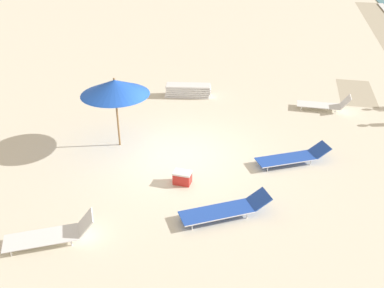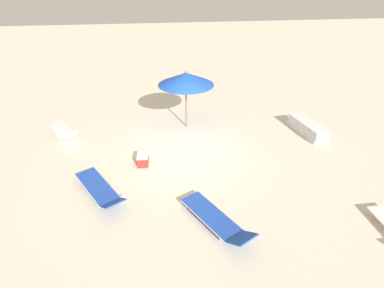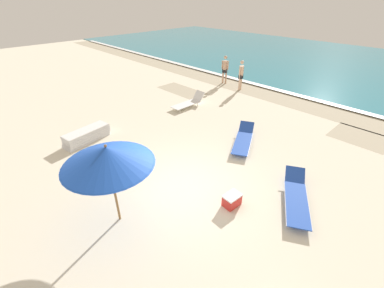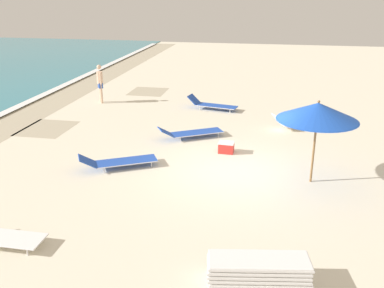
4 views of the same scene
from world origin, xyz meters
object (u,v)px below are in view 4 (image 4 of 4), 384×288
object	(u,v)px
sun_lounger_beside_umbrella	(212,105)
sun_lounger_near_water_left	(119,161)
lounger_stack	(259,271)
sun_lounger_near_water_right	(191,132)
cooler_box	(226,147)
beachgoer_shoreline_child	(100,81)
sun_lounger_mid_beach_solo	(297,123)
beach_umbrella	(318,112)

from	to	relation	value
sun_lounger_beside_umbrella	sun_lounger_near_water_left	distance (m)	7.15
lounger_stack	sun_lounger_near_water_left	size ratio (longest dim) A/B	0.86
lounger_stack	sun_lounger_beside_umbrella	xyz separation A→B (m)	(11.47, 2.51, -0.04)
lounger_stack	sun_lounger_near_water_left	xyz separation A→B (m)	(4.55, 4.32, -0.05)
sun_lounger_near_water_left	sun_lounger_near_water_right	size ratio (longest dim) A/B	0.99
lounger_stack	sun_lounger_near_water_right	bearing A→B (deg)	10.37
lounger_stack	cooler_box	distance (m)	6.50
lounger_stack	beachgoer_shoreline_child	distance (m)	14.01
sun_lounger_mid_beach_solo	cooler_box	world-z (taller)	sun_lounger_mid_beach_solo
sun_lounger_near_water_right	cooler_box	bearing A→B (deg)	-161.14
sun_lounger_mid_beach_solo	beachgoer_shoreline_child	distance (m)	9.12
sun_lounger_beside_umbrella	lounger_stack	bearing A→B (deg)	-155.46
cooler_box	sun_lounger_mid_beach_solo	bearing A→B (deg)	55.50
sun_lounger_mid_beach_solo	sun_lounger_near_water_right	bearing A→B (deg)	87.97
beach_umbrella	sun_lounger_mid_beach_solo	size ratio (longest dim) A/B	1.11
sun_lounger_near_water_left	beachgoer_shoreline_child	bearing A→B (deg)	-2.67
beach_umbrella	beachgoer_shoreline_child	bearing A→B (deg)	51.87
sun_lounger_near_water_right	beachgoer_shoreline_child	world-z (taller)	beachgoer_shoreline_child
lounger_stack	beach_umbrella	bearing A→B (deg)	-24.35
beach_umbrella	sun_lounger_mid_beach_solo	bearing A→B (deg)	2.07
sun_lounger_beside_umbrella	sun_lounger_near_water_right	distance (m)	3.90
sun_lounger_near_water_right	beachgoer_shoreline_child	size ratio (longest dim) A/B	1.31
lounger_stack	sun_lounger_mid_beach_solo	size ratio (longest dim) A/B	0.94
sun_lounger_beside_umbrella	beachgoer_shoreline_child	size ratio (longest dim) A/B	1.29
sun_lounger_near_water_left	sun_lounger_mid_beach_solo	distance (m)	7.25
lounger_stack	beachgoer_shoreline_child	xyz separation A→B (m)	(11.66, 7.73, 0.75)
lounger_stack	sun_lounger_mid_beach_solo	world-z (taller)	sun_lounger_mid_beach_solo
sun_lounger_beside_umbrella	sun_lounger_mid_beach_solo	xyz separation A→B (m)	(-2.07, -3.58, 0.01)
lounger_stack	beachgoer_shoreline_child	bearing A→B (deg)	24.28
sun_lounger_beside_umbrella	beach_umbrella	bearing A→B (deg)	-139.10
sun_lounger_beside_umbrella	sun_lounger_near_water_right	world-z (taller)	sun_lounger_beside_umbrella
cooler_box	beachgoer_shoreline_child	bearing A→B (deg)	144.05
lounger_stack	cooler_box	world-z (taller)	lounger_stack
lounger_stack	sun_lounger_near_water_right	world-z (taller)	lounger_stack
beach_umbrella	cooler_box	world-z (taller)	beach_umbrella
beachgoer_shoreline_child	beach_umbrella	bearing A→B (deg)	-163.13
lounger_stack	sun_lounger_near_water_left	distance (m)	6.28
sun_lounger_mid_beach_solo	beach_umbrella	bearing A→B (deg)	154.22
beachgoer_shoreline_child	cooler_box	distance (m)	8.36
sun_lounger_near_water_right	sun_lounger_mid_beach_solo	world-z (taller)	sun_lounger_mid_beach_solo
sun_lounger_near_water_left	sun_lounger_mid_beach_solo	bearing A→B (deg)	-76.34
sun_lounger_mid_beach_solo	beachgoer_shoreline_child	bearing A→B (deg)	47.78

